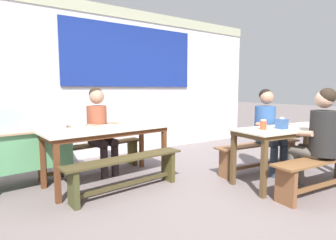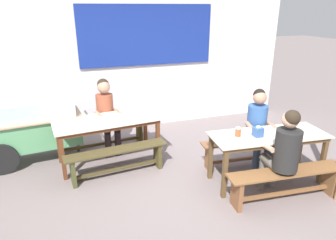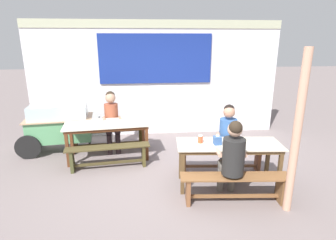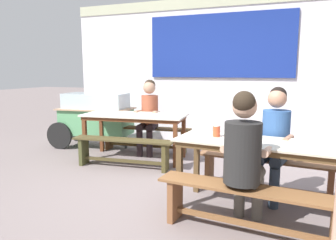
{
  "view_description": "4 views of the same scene",
  "coord_description": "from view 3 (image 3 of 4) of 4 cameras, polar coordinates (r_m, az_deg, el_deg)",
  "views": [
    {
      "loc": [
        -2.43,
        -2.45,
        1.29
      ],
      "look_at": [
        -0.35,
        0.68,
        0.87
      ],
      "focal_mm": 28.5,
      "sensor_mm": 36.0,
      "label": 1
    },
    {
      "loc": [
        -1.67,
        -3.68,
        2.5
      ],
      "look_at": [
        -0.18,
        0.69,
        0.77
      ],
      "focal_mm": 32.38,
      "sensor_mm": 36.0,
      "label": 2
    },
    {
      "loc": [
        -0.41,
        -4.43,
        2.42
      ],
      "look_at": [
        0.13,
        0.85,
        0.85
      ],
      "focal_mm": 29.26,
      "sensor_mm": 36.0,
      "label": 3
    },
    {
      "loc": [
        1.28,
        -3.61,
        1.49
      ],
      "look_at": [
        -0.24,
        0.34,
        0.82
      ],
      "focal_mm": 33.63,
      "sensor_mm": 36.0,
      "label": 4
    }
  ],
  "objects": [
    {
      "name": "person_center_facing",
      "position": [
        6.21,
        -11.65,
        0.58
      ],
      "size": [
        0.45,
        0.58,
        1.33
      ],
      "color": "#2A1F23",
      "rests_on": "ground_plane"
    },
    {
      "name": "bench_far_back",
      "position": [
        6.41,
        -12.3,
        -3.22
      ],
      "size": [
        1.72,
        0.45,
        0.45
      ],
      "color": "#4C3718",
      "rests_on": "ground_plane"
    },
    {
      "name": "bench_far_front",
      "position": [
        5.44,
        -12.31,
        -6.88
      ],
      "size": [
        1.62,
        0.43,
        0.45
      ],
      "color": "#473D21",
      "rests_on": "ground_plane"
    },
    {
      "name": "dining_table_near",
      "position": [
        4.68,
        12.52,
        -5.74
      ],
      "size": [
        1.77,
        0.79,
        0.77
      ],
      "color": "beige",
      "rests_on": "ground_plane"
    },
    {
      "name": "person_right_near_table",
      "position": [
        5.09,
        12.39,
        -3.2
      ],
      "size": [
        0.47,
        0.54,
        1.31
      ],
      "color": "#2B384A",
      "rests_on": "ground_plane"
    },
    {
      "name": "tissue_box",
      "position": [
        4.55,
        10.25,
        -4.18
      ],
      "size": [
        0.12,
        0.12,
        0.16
      ],
      "color": "#365A9B",
      "rests_on": "dining_table_near"
    },
    {
      "name": "bench_near_front",
      "position": [
        4.39,
        13.75,
        -12.97
      ],
      "size": [
        1.68,
        0.44,
        0.45
      ],
      "color": "brown",
      "rests_on": "ground_plane"
    },
    {
      "name": "wooden_support_post",
      "position": [
        4.13,
        25.22,
        -2.83
      ],
      "size": [
        0.12,
        0.12,
        2.34
      ],
      "primitive_type": "cylinder",
      "color": "tan",
      "rests_on": "ground_plane"
    },
    {
      "name": "bench_near_back",
      "position": [
        5.29,
        11.0,
        -7.56
      ],
      "size": [
        1.65,
        0.39,
        0.45
      ],
      "color": "brown",
      "rests_on": "ground_plane"
    },
    {
      "name": "food_cart",
      "position": [
        6.51,
        -21.82,
        -0.76
      ],
      "size": [
        1.8,
        0.9,
        1.06
      ],
      "color": "#5BA06A",
      "rests_on": "ground_plane"
    },
    {
      "name": "dining_table_far",
      "position": [
        5.8,
        -12.54,
        -1.31
      ],
      "size": [
        1.78,
        0.9,
        0.77
      ],
      "color": "beige",
      "rests_on": "ground_plane"
    },
    {
      "name": "condiment_jar",
      "position": [
        4.58,
        6.76,
        -3.96
      ],
      "size": [
        0.08,
        0.08,
        0.13
      ],
      "color": "#E04D2B",
      "rests_on": "dining_table_near"
    },
    {
      "name": "person_near_front",
      "position": [
        4.23,
        13.23,
        -7.28
      ],
      "size": [
        0.46,
        0.58,
        1.32
      ],
      "color": "#635F57",
      "rests_on": "ground_plane"
    },
    {
      "name": "backdrop_wall",
      "position": [
        7.07,
        -2.51,
        9.09
      ],
      "size": [
        6.31,
        0.23,
        2.88
      ],
      "color": "silver",
      "rests_on": "ground_plane"
    },
    {
      "name": "ground_plane",
      "position": [
        5.06,
        -0.49,
        -12.12
      ],
      "size": [
        40.0,
        40.0,
        0.0
      ],
      "primitive_type": "plane",
      "color": "slate"
    }
  ]
}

